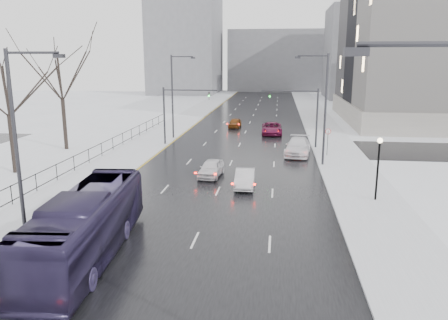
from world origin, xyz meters
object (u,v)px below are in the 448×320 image
at_px(streetlight_l_far, 174,93).
at_px(sedan_right_cross, 272,128).
at_px(bus, 86,225).
at_px(sedan_right_far, 298,147).
at_px(mast_signal_right, 307,111).
at_px(streetlight_l_near, 20,141).
at_px(mast_signal_left, 173,109).
at_px(sedan_center_near, 211,168).
at_px(sedan_center_far, 235,123).
at_px(sedan_right_near, 245,178).
at_px(tree_park_d, 16,174).
at_px(lamppost_r_mid, 378,160).
at_px(tree_park_e, 67,150).
at_px(no_uturn_sign, 328,134).
at_px(streetlight_r_mid, 323,104).

relative_size(streetlight_l_far, sedan_right_cross, 1.82).
height_order(bus, sedan_right_far, bus).
bearing_deg(sedan_right_far, bus, -107.42).
xyz_separation_m(mast_signal_right, bus, (-12.13, -28.65, -2.42)).
bearing_deg(streetlight_l_near, mast_signal_left, 88.28).
height_order(sedan_center_near, sedan_center_far, sedan_center_near).
xyz_separation_m(mast_signal_left, sedan_right_near, (9.21, -15.63, -3.39)).
distance_m(tree_park_d, sedan_right_cross, 31.09).
xyz_separation_m(lamppost_r_mid, sedan_center_far, (-12.79, 31.72, -2.24)).
bearing_deg(tree_park_e, sedan_right_cross, 30.20).
relative_size(lamppost_r_mid, sedan_right_near, 1.05).
height_order(tree_park_d, streetlight_l_near, streetlight_l_near).
height_order(streetlight_l_near, sedan_right_far, streetlight_l_near).
relative_size(sedan_right_near, sedan_center_far, 1.05).
height_order(tree_park_d, mast_signal_left, mast_signal_left).
bearing_deg(mast_signal_right, sedan_center_near, -123.04).
distance_m(tree_park_d, sedan_center_near, 16.74).
relative_size(tree_park_e, lamppost_r_mid, 3.15).
distance_m(mast_signal_left, no_uturn_sign, 17.10).
xyz_separation_m(sedan_right_cross, sedan_center_far, (-5.29, 5.09, -0.10)).
relative_size(lamppost_r_mid, no_uturn_sign, 1.59).
bearing_deg(lamppost_r_mid, tree_park_d, 172.09).
xyz_separation_m(streetlight_r_mid, mast_signal_right, (-0.84, 8.00, -1.51)).
xyz_separation_m(sedan_center_near, sedan_right_far, (7.42, 9.32, 0.15)).
relative_size(tree_park_d, sedan_right_cross, 2.28).
bearing_deg(mast_signal_left, sedan_right_far, -14.93).
bearing_deg(sedan_center_near, streetlight_l_far, 117.45).
bearing_deg(mast_signal_left, tree_park_d, -126.80).
bearing_deg(streetlight_r_mid, tree_park_d, -166.99).
relative_size(tree_park_e, sedan_right_far, 2.32).
bearing_deg(sedan_right_cross, tree_park_e, -151.49).
bearing_deg(streetlight_l_near, streetlight_l_far, 90.00).
bearing_deg(no_uturn_sign, sedan_right_near, -122.17).
relative_size(sedan_center_near, sedan_right_far, 0.70).
distance_m(streetlight_r_mid, mast_signal_left, 17.50).
distance_m(tree_park_e, streetlight_l_far, 14.01).
distance_m(streetlight_r_mid, mast_signal_right, 8.18).
relative_size(bus, sedan_right_near, 2.90).
bearing_deg(tree_park_e, sedan_right_far, 0.84).
distance_m(mast_signal_left, bus, 28.87).
distance_m(mast_signal_right, sedan_center_far, 16.82).
bearing_deg(streetlight_r_mid, mast_signal_right, 96.00).
distance_m(lamppost_r_mid, mast_signal_left, 25.71).
height_order(streetlight_l_far, sedan_center_far, streetlight_l_far).
height_order(no_uturn_sign, sedan_center_near, no_uturn_sign).
bearing_deg(sedan_right_far, mast_signal_left, 171.61).
xyz_separation_m(mast_signal_left, sedan_right_far, (13.64, -3.64, -3.22)).
bearing_deg(streetlight_l_near, mast_signal_right, 61.04).
height_order(streetlight_r_mid, sedan_center_near, streetlight_r_mid).
height_order(tree_park_d, lamppost_r_mid, tree_park_d).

